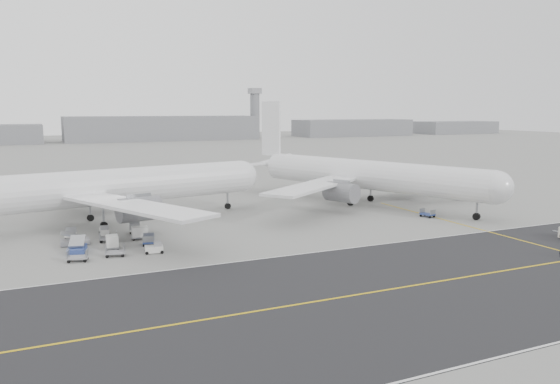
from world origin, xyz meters
name	(u,v)px	position (x,y,z in m)	size (l,w,h in m)	color
ground	(299,249)	(0.00, 0.00, 0.00)	(700.00, 700.00, 0.00)	gray
taxiway	(421,284)	(5.02, -17.98, 0.01)	(220.00, 59.00, 0.03)	#28282A
horizon_buildings	(146,141)	(30.00, 260.00, 0.00)	(520.00, 28.00, 28.00)	slate
control_tower	(255,112)	(100.00, 265.00, 16.25)	(7.00, 7.00, 31.25)	slate
airliner_a	(98,188)	(-21.76, 26.81, 5.80)	(57.79, 56.64, 20.12)	white
airliner_b	(363,174)	(26.28, 25.92, 5.65)	(52.95, 54.03, 19.60)	white
jet_bridge	(437,181)	(40.43, 21.41, 4.09)	(15.58, 3.32, 5.87)	gray
gse_cluster	(111,245)	(-21.90, 12.39, 0.00)	(16.23, 19.91, 1.84)	#9B9BA1
stray_dolly	(427,217)	(29.08, 10.26, 0.00)	(1.42, 2.31, 1.42)	silver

